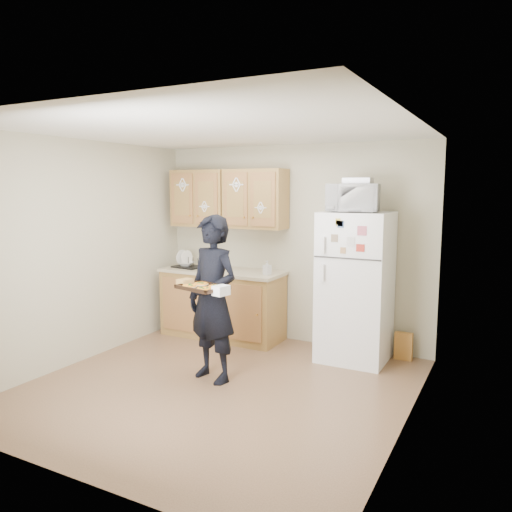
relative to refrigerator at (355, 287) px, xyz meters
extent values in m
plane|color=brown|center=(-0.95, -1.43, -0.85)|extent=(3.60, 3.60, 0.00)
plane|color=white|center=(-0.95, -1.43, 1.65)|extent=(3.60, 3.60, 0.00)
cube|color=#B7B094|center=(-0.95, 0.37, 0.40)|extent=(3.60, 0.04, 2.50)
cube|color=#B7B094|center=(-0.95, -3.23, 0.40)|extent=(3.60, 0.04, 2.50)
cube|color=#B7B094|center=(-2.75, -1.43, 0.40)|extent=(0.04, 3.60, 2.50)
cube|color=#B7B094|center=(0.85, -1.43, 0.40)|extent=(0.04, 3.60, 2.50)
cube|color=white|center=(0.00, 0.00, 0.00)|extent=(0.75, 0.70, 1.70)
cube|color=olive|center=(-1.80, 0.05, -0.42)|extent=(1.60, 0.60, 0.86)
cube|color=#C4B896|center=(-1.80, 0.05, 0.03)|extent=(1.64, 0.64, 0.04)
cube|color=olive|center=(-2.20, 0.18, 0.98)|extent=(0.80, 0.33, 0.75)
cube|color=olive|center=(-1.38, 0.18, 0.98)|extent=(0.80, 0.33, 0.75)
cube|color=gold|center=(0.52, 0.24, -0.69)|extent=(0.20, 0.07, 0.32)
imported|color=black|center=(-1.11, -1.27, 0.00)|extent=(0.70, 0.54, 1.70)
cube|color=black|center=(-1.04, -1.56, 0.17)|extent=(0.51, 0.42, 0.04)
cylinder|color=#F8A71F|center=(-1.15, -1.61, 0.19)|extent=(0.15, 0.15, 0.02)
cylinder|color=#F8A71F|center=(-0.95, -1.66, 0.19)|extent=(0.15, 0.15, 0.02)
cylinder|color=#F8A71F|center=(-1.12, -1.46, 0.19)|extent=(0.15, 0.15, 0.02)
cylinder|color=#F8A71F|center=(-0.92, -1.51, 0.19)|extent=(0.15, 0.15, 0.02)
imported|color=white|center=(-0.04, -0.05, 1.00)|extent=(0.61, 0.46, 0.31)
cube|color=#B6B6BD|center=(0.00, -0.02, 1.19)|extent=(0.31, 0.22, 0.06)
cube|color=black|center=(-2.31, 0.01, 0.13)|extent=(0.42, 0.34, 0.15)
imported|color=silver|center=(-2.35, 0.01, 0.10)|extent=(0.26, 0.26, 0.05)
imported|color=white|center=(-1.11, -0.02, 0.14)|extent=(0.10, 0.10, 0.18)
camera|label=1|loc=(1.57, -5.45, 1.11)|focal=35.00mm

